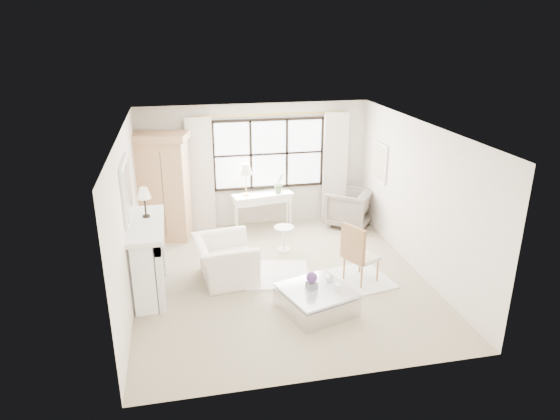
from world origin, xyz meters
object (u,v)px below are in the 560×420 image
(armoire, at_px, (163,186))
(coffee_table, at_px, (316,300))
(console_table, at_px, (263,211))
(club_armchair, at_px, (225,260))

(armoire, bearing_deg, coffee_table, -41.78)
(armoire, distance_m, coffee_table, 4.28)
(armoire, height_order, coffee_table, armoire)
(console_table, xyz_separation_m, coffee_table, (0.23, -3.55, -0.22))
(club_armchair, relative_size, coffee_table, 0.91)
(console_table, bearing_deg, club_armchair, -125.27)
(console_table, relative_size, coffee_table, 1.08)
(console_table, distance_m, coffee_table, 3.57)
(console_table, bearing_deg, coffee_table, -96.04)
(coffee_table, bearing_deg, club_armchair, 115.92)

